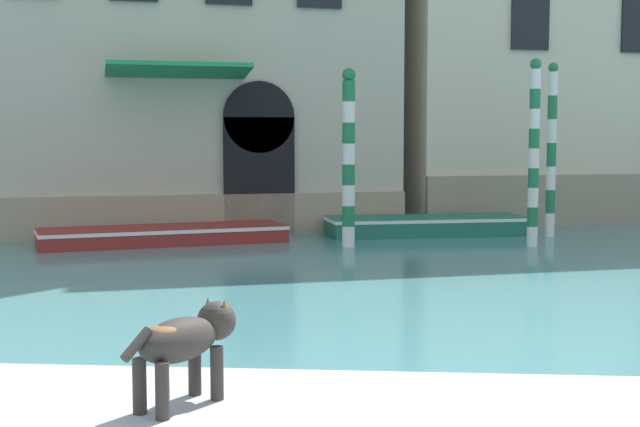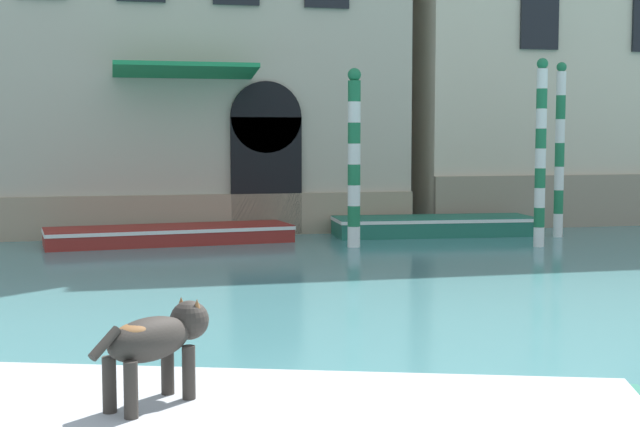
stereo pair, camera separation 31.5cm
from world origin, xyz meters
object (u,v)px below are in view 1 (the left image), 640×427
(boat_moored_near_palazzo, at_px, (163,235))
(mooring_pole_3, at_px, (534,152))
(boat_moored_far, at_px, (426,225))
(mooring_pole_1, at_px, (349,157))
(mooring_pole_0, at_px, (552,149))
(dog_on_deck, at_px, (186,340))

(boat_moored_near_palazzo, height_order, mooring_pole_3, mooring_pole_3)
(boat_moored_far, distance_m, mooring_pole_1, 3.57)
(mooring_pole_0, bearing_deg, mooring_pole_1, -171.90)
(boat_moored_near_palazzo, bearing_deg, mooring_pole_1, -28.33)
(mooring_pole_1, xyz_separation_m, mooring_pole_3, (3.99, -0.88, 0.11))
(mooring_pole_1, bearing_deg, mooring_pole_0, 8.10)
(dog_on_deck, xyz_separation_m, mooring_pole_3, (8.91, 12.15, 0.96))
(dog_on_deck, relative_size, mooring_pole_0, 0.19)
(boat_moored_far, xyz_separation_m, mooring_pole_0, (2.79, -1.06, 1.87))
(mooring_pole_3, bearing_deg, boat_moored_near_palazzo, 162.54)
(boat_moored_far, bearing_deg, dog_on_deck, -112.47)
(boat_moored_near_palazzo, distance_m, mooring_pole_0, 9.46)
(mooring_pole_3, bearing_deg, boat_moored_far, 118.31)
(dog_on_deck, bearing_deg, mooring_pole_3, 13.09)
(boat_moored_far, relative_size, mooring_pole_1, 1.28)
(mooring_pole_3, bearing_deg, dog_on_deck, -126.25)
(dog_on_deck, distance_m, boat_moored_far, 16.64)
(dog_on_deck, bearing_deg, mooring_pole_1, 28.67)
(dog_on_deck, relative_size, boat_moored_near_palazzo, 0.14)
(boat_moored_near_palazzo, distance_m, mooring_pole_1, 4.57)
(mooring_pole_0, height_order, mooring_pole_1, mooring_pole_0)
(dog_on_deck, xyz_separation_m, boat_moored_far, (7.46, 14.84, -0.88))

